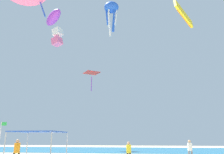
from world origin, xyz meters
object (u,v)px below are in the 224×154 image
Objects in this scene: person_leftmost at (17,150)px; person_central at (190,148)px; canopy_tent at (39,133)px; kite_inflatable_purple at (53,18)px; kite_box_white at (57,37)px; banner_flag at (1,136)px; kite_diamond_red at (92,74)px; kite_parafoil_yellow at (184,14)px; person_near_tent at (129,150)px; kite_octopus_blue at (111,9)px.

person_central is (13.78, 6.59, -0.04)m from person_leftmost.
canopy_tent is 1.74× the size of person_central.
canopy_tent is 14.09m from person_central.
kite_box_white is (-2.98, 8.68, 1.34)m from kite_inflatable_purple.
banner_flag is at bearing 136.97° from canopy_tent.
banner_flag is at bearing -139.33° from kite_diamond_red.
kite_box_white reaches higher than kite_inflatable_purple.
kite_diamond_red is at bearing 76.87° from banner_flag.
banner_flag is 0.97× the size of kite_diamond_red.
person_leftmost is at bearing 143.73° from canopy_tent.
person_leftmost is at bearing 158.42° from kite_parafoil_yellow.
kite_box_white is (-13.37, 15.14, 17.94)m from person_near_tent.
kite_box_white is 9.36m from kite_diamond_red.
kite_box_white is (-18.82, 11.36, 17.86)m from person_central.
person_leftmost is 0.58× the size of kite_box_white.
kite_box_white is at bearing -4.36° from kite_octopus_blue.
kite_diamond_red is at bearing 133.08° from kite_inflatable_purple.
kite_octopus_blue is at bearing -80.65° from person_central.
kite_octopus_blue reaches higher than kite_diamond_red.
kite_box_white reaches higher than canopy_tent.
person_leftmost reaches higher than person_near_tent.
person_near_tent is 0.47× the size of banner_flag.
canopy_tent is 21.85m from kite_parafoil_yellow.
kite_octopus_blue is at bearing -88.35° from kite_diamond_red.
kite_diamond_red is (-4.81, 6.19, -9.67)m from kite_octopus_blue.
kite_box_white is at bearing 111.08° from canopy_tent.
kite_octopus_blue reaches higher than kite_box_white.
person_leftmost is 0.44× the size of kite_inflatable_purple.
person_central is at bearing -101.49° from person_near_tent.
kite_box_white reaches higher than person_near_tent.
banner_flag is (-7.54, 7.04, -0.11)m from canopy_tent.
kite_box_white is (-7.66, 19.88, 16.66)m from canopy_tent.
kite_box_white is 0.86× the size of kite_parafoil_yellow.
person_central is at bearing 123.41° from kite_octopus_blue.
person_near_tent is 8.79m from person_leftmost.
person_near_tent is at bearing -9.89° from banner_flag.
banner_flag reaches higher than canopy_tent.
kite_inflatable_purple is at bearing 11.87° from person_near_tent.
person_leftmost is at bearing 70.79° from kite_octopus_blue.
canopy_tent reaches higher than person_leftmost.
person_near_tent is at bearing 17.32° from kite_inflatable_purple.
person_near_tent is 0.90× the size of person_leftmost.
kite_inflatable_purple is at bearing 112.68° from canopy_tent.
person_leftmost is 0.50× the size of kite_parafoil_yellow.
kite_parafoil_yellow is (12.11, 11.24, 14.30)m from canopy_tent.
banner_flag is at bearing -80.28° from person_leftmost.
kite_box_white reaches higher than banner_flag.
canopy_tent is 10.32m from banner_flag.
kite_box_white is at bearing 158.18° from kite_inflatable_purple.
kite_diamond_red reaches higher than canopy_tent.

